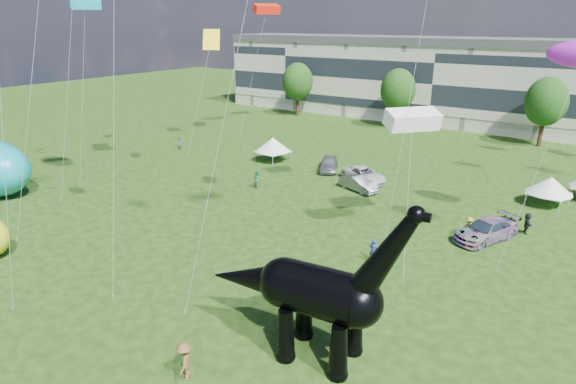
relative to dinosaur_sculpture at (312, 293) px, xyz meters
The scene contains 13 objects.
ground 6.47m from the dinosaur_sculpture, behind, with size 220.00×220.00×0.00m, color #16330C.
terrace_row 62.83m from the dinosaur_sculpture, 102.39° to the left, with size 78.00×11.00×12.00m, color beige.
tree_far_left 63.27m from the dinosaur_sculpture, 124.14° to the left, with size 5.20×5.20×9.44m.
tree_mid_left 55.23m from the dinosaur_sculpture, 108.47° to the left, with size 5.20×5.20×9.44m.
tree_mid_right 52.45m from the dinosaur_sculpture, 87.23° to the left, with size 5.20×5.20×9.44m.
dinosaur_sculpture is the anchor object (origin of this frame).
car_silver 31.02m from the dinosaur_sculpture, 118.37° to the left, with size 1.87×4.65×1.59m, color #A9AAAE.
car_grey 24.92m from the dinosaur_sculpture, 111.35° to the left, with size 1.46×4.20×1.38m, color slate.
car_white 27.82m from the dinosaur_sculpture, 110.80° to the left, with size 2.45×5.32×1.48m, color silver.
car_dark 19.02m from the dinosaur_sculpture, 78.09° to the left, with size 2.25×5.53×1.60m, color #595960.
gazebo_near 29.85m from the dinosaur_sculpture, 77.16° to the left, with size 4.44×4.44×2.64m.
gazebo_left 34.63m from the dinosaur_sculpture, 129.39° to the left, with size 4.65×4.65×2.81m.
visitors 16.55m from the dinosaur_sculpture, 109.87° to the left, with size 50.35×38.29×1.88m.
Camera 1 is at (15.80, -16.28, 15.54)m, focal length 30.00 mm.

